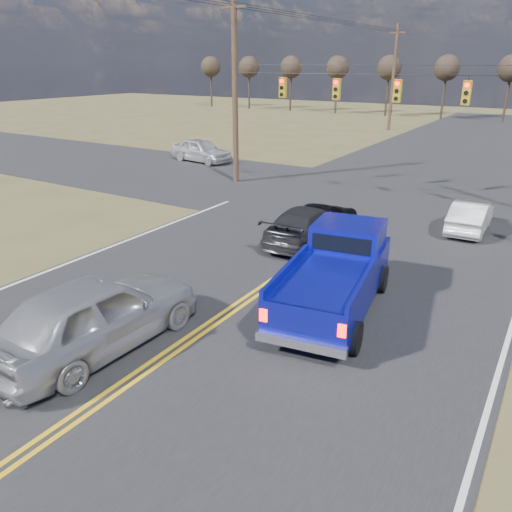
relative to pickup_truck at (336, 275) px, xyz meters
The scene contains 12 objects.
ground 6.61m from the pickup_truck, 111.42° to the right, with size 160.00×160.00×0.00m, color brown.
road_main 4.71m from the pickup_truck, 121.22° to the left, with size 14.00×120.00×0.02m, color #28282B.
road_cross 12.21m from the pickup_truck, 101.29° to the left, with size 120.00×12.00×0.02m, color #28282B.
signal_gantry 12.53m from the pickup_truck, 99.12° to the left, with size 19.60×4.83×10.00m.
utility_poles 11.94m from the pickup_truck, 102.29° to the left, with size 19.60×58.32×10.00m.
treeline 21.53m from the pickup_truck, 96.50° to the left, with size 87.00×117.80×7.40m.
pickup_truck is the anchor object (origin of this frame).
silver_suv 6.37m from the pickup_truck, 129.20° to the right, with size 2.20×5.46×1.86m, color #A4A5AC.
black_suv 6.68m from the pickup_truck, 118.53° to the left, with size 2.08×4.51×1.25m, color black.
white_car_queue 9.63m from the pickup_truck, 78.63° to the left, with size 1.34×3.85×1.27m, color silver.
dgrey_car_queue 5.65m from the pickup_truck, 124.32° to the left, with size 1.96×4.83×1.40m, color #2E2E32.
cross_car_west 23.23m from the pickup_truck, 136.94° to the left, with size 4.68×1.88×1.59m, color silver.
Camera 1 is at (7.19, -5.81, 6.52)m, focal length 35.00 mm.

